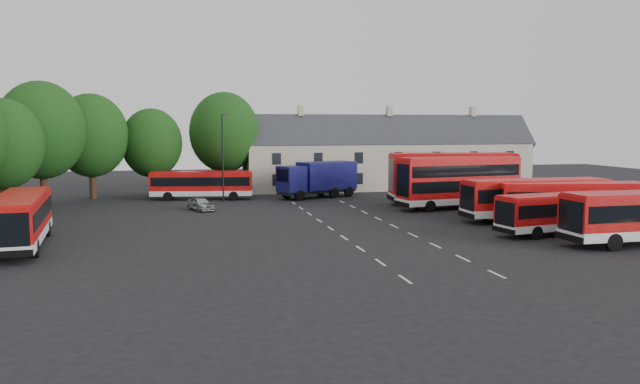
% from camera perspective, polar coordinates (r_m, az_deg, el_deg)
% --- Properties ---
extents(ground, '(140.00, 140.00, 0.00)m').
position_cam_1_polar(ground, '(44.83, 1.58, -3.76)').
color(ground, black).
rests_on(ground, ground).
extents(lane_markings, '(5.15, 33.80, 0.01)m').
position_cam_1_polar(lane_markings, '(47.38, 3.93, -3.23)').
color(lane_markings, beige).
rests_on(lane_markings, ground).
extents(treeline, '(29.92, 32.59, 12.01)m').
position_cam_1_polar(treeline, '(63.02, -21.67, 4.75)').
color(treeline, black).
rests_on(treeline, ground).
extents(terrace_houses, '(35.70, 7.13, 10.06)m').
position_cam_1_polar(terrace_houses, '(77.03, 6.29, 3.18)').
color(terrace_houses, beige).
rests_on(terrace_houses, ground).
extents(bus_row_b, '(10.46, 4.05, 2.89)m').
position_cam_1_polar(bus_row_b, '(47.30, 21.34, -1.53)').
color(bus_row_b, silver).
rests_on(bus_row_b, ground).
extents(bus_row_c, '(11.93, 4.56, 3.29)m').
position_cam_1_polar(bus_row_c, '(52.22, 22.03, -0.62)').
color(bus_row_c, silver).
rests_on(bus_row_c, ground).
extents(bus_row_d, '(12.04, 2.89, 3.40)m').
position_cam_1_polar(bus_row_d, '(53.02, 19.13, -0.35)').
color(bus_row_d, silver).
rests_on(bus_row_d, ground).
extents(bus_row_e, '(10.83, 3.16, 3.02)m').
position_cam_1_polar(bus_row_e, '(56.20, 18.44, -0.21)').
color(bus_row_e, silver).
rests_on(bus_row_e, ground).
extents(bus_dd_south, '(12.00, 4.29, 4.82)m').
position_cam_1_polar(bus_dd_south, '(59.09, 12.59, 1.14)').
color(bus_dd_south, silver).
rests_on(bus_dd_south, ground).
extents(bus_dd_north, '(12.53, 4.30, 5.03)m').
position_cam_1_polar(bus_dd_north, '(62.24, 12.06, 1.51)').
color(bus_dd_north, silver).
rests_on(bus_dd_north, ground).
extents(bus_west, '(3.93, 11.98, 3.32)m').
position_cam_1_polar(bus_west, '(43.57, -25.71, -1.98)').
color(bus_west, silver).
rests_on(bus_west, ground).
extents(bus_north, '(10.70, 3.94, 2.96)m').
position_cam_1_polar(bus_north, '(66.16, -10.75, 0.85)').
color(bus_north, silver).
rests_on(bus_north, ground).
extents(box_truck, '(9.12, 5.89, 3.83)m').
position_cam_1_polar(box_truck, '(66.70, -0.16, 1.32)').
color(box_truck, black).
rests_on(box_truck, ground).
extents(silver_car, '(2.70, 3.87, 1.22)m').
position_cam_1_polar(silver_car, '(57.62, -10.88, -1.07)').
color(silver_car, '#ABAEB3').
rests_on(silver_car, ground).
extents(lamppost, '(0.62, 0.36, 8.90)m').
position_cam_1_polar(lamppost, '(63.23, -8.87, 3.35)').
color(lamppost, black).
rests_on(lamppost, ground).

